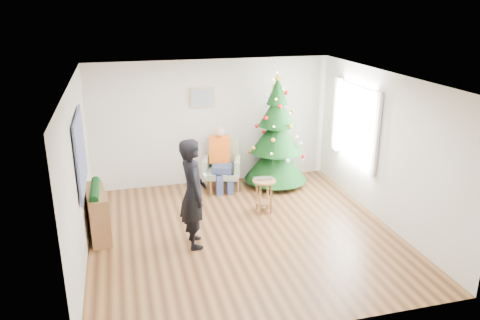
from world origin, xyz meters
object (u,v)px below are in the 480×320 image
object	(u,v)px
stool	(264,196)
console	(97,214)
armchair	(222,171)
christmas_tree	(276,136)
standing_man	(193,193)

from	to	relation	value
stool	console	xyz separation A→B (m)	(-2.92, -0.18, 0.08)
armchair	console	xyz separation A→B (m)	(-2.42, -1.52, 0.03)
stool	armchair	world-z (taller)	armchair
christmas_tree	stool	xyz separation A→B (m)	(-0.65, -1.26, -0.74)
christmas_tree	console	size ratio (longest dim) A/B	2.36
christmas_tree	stool	world-z (taller)	christmas_tree
stool	armchair	size ratio (longest dim) A/B	0.63
stool	armchair	xyz separation A→B (m)	(-0.49, 1.33, 0.05)
stool	standing_man	distance (m)	1.77
stool	console	size ratio (longest dim) A/B	0.63
christmas_tree	armchair	world-z (taller)	christmas_tree
christmas_tree	stool	distance (m)	1.60
armchair	standing_man	xyz separation A→B (m)	(-0.94, -2.20, 0.51)
christmas_tree	console	distance (m)	3.91
armchair	standing_man	world-z (taller)	standing_man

